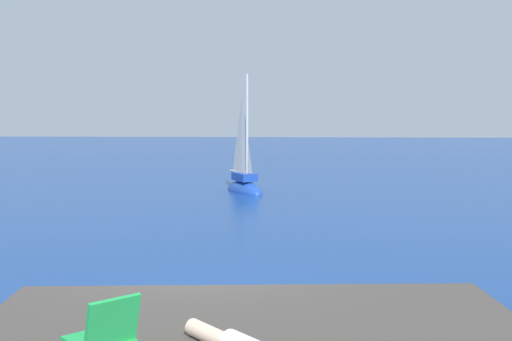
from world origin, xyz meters
The scene contains 3 objects.
ground_plane centered at (0.00, 0.00, 0.00)m, with size 160.00×160.00×0.00m, color navy.
sailboat_near centered at (-0.69, 17.22, 0.30)m, with size 2.31×3.05×5.59m.
beach_chair centered at (-0.06, -4.86, 1.54)m, with size 0.76×0.76×0.80m.
Camera 1 is at (1.59, -10.10, 3.45)m, focal length 44.51 mm.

